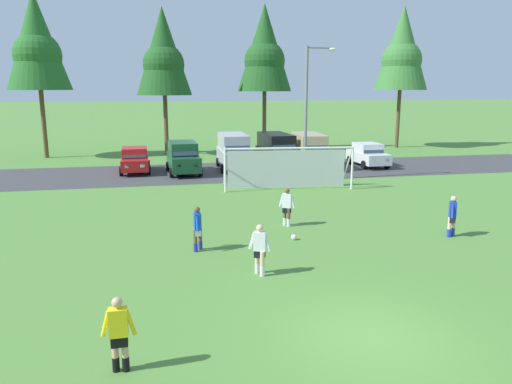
% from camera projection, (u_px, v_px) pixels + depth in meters
% --- Properties ---
extents(ground_plane, '(400.00, 400.00, 0.00)m').
position_uv_depth(ground_plane, '(250.00, 199.00, 25.83)').
color(ground_plane, '#518438').
extents(parking_lot_strip, '(52.00, 8.40, 0.01)m').
position_uv_depth(parking_lot_strip, '(227.00, 172.00, 34.14)').
color(parking_lot_strip, '#3D3D3F').
rests_on(parking_lot_strip, ground).
extents(soccer_ball, '(0.22, 0.22, 0.22)m').
position_uv_depth(soccer_ball, '(294.00, 237.00, 18.78)').
color(soccer_ball, white).
rests_on(soccer_ball, ground).
extents(soccer_goal, '(7.56, 2.62, 2.57)m').
position_uv_depth(soccer_goal, '(287.00, 166.00, 28.31)').
color(soccer_goal, white).
rests_on(soccer_goal, ground).
extents(referee, '(0.73, 0.25, 1.64)m').
position_uv_depth(referee, '(119.00, 335.00, 9.92)').
color(referee, tan).
rests_on(referee, ground).
extents(player_striker_near, '(0.34, 0.74, 1.64)m').
position_uv_depth(player_striker_near, '(198.00, 229.00, 17.40)').
color(player_striker_near, brown).
rests_on(player_striker_near, ground).
extents(player_midfield_center, '(0.47, 0.66, 1.64)m').
position_uv_depth(player_midfield_center, '(452.00, 216.00, 19.08)').
color(player_midfield_center, beige).
rests_on(player_midfield_center, ground).
extents(player_defender_far, '(0.68, 0.43, 1.64)m').
position_uv_depth(player_defender_far, '(260.00, 250.00, 15.14)').
color(player_defender_far, beige).
rests_on(player_defender_far, ground).
extents(player_winger_left, '(0.65, 0.50, 1.64)m').
position_uv_depth(player_winger_left, '(287.00, 207.00, 20.57)').
color(player_winger_left, brown).
rests_on(player_winger_left, ground).
extents(parked_car_slot_far_left, '(2.13, 4.25, 1.72)m').
position_uv_depth(parked_car_slot_far_left, '(135.00, 160.00, 33.73)').
color(parked_car_slot_far_left, red).
rests_on(parked_car_slot_far_left, ground).
extents(parked_car_slot_left, '(2.33, 4.70, 2.16)m').
position_uv_depth(parked_car_slot_left, '(183.00, 157.00, 33.27)').
color(parked_car_slot_left, '#194C2D').
rests_on(parked_car_slot_left, ground).
extents(parked_car_slot_center_left, '(2.24, 4.82, 2.52)m').
position_uv_depth(parked_car_slot_center_left, '(234.00, 151.00, 35.02)').
color(parked_car_slot_center_left, '#B2B2BC').
rests_on(parked_car_slot_center_left, ground).
extents(parked_car_slot_center, '(2.36, 4.88, 2.52)m').
position_uv_depth(parked_car_slot_center, '(276.00, 150.00, 35.46)').
color(parked_car_slot_center, black).
rests_on(parked_car_slot_center, ground).
extents(parked_car_slot_center_right, '(2.46, 4.93, 2.52)m').
position_uv_depth(parked_car_slot_center_right, '(309.00, 150.00, 35.22)').
color(parked_car_slot_center_right, tan).
rests_on(parked_car_slot_center_right, ground).
extents(parked_car_slot_right, '(2.07, 4.22, 1.72)m').
position_uv_depth(parked_car_slot_right, '(368.00, 155.00, 36.36)').
color(parked_car_slot_right, silver).
rests_on(parked_car_slot_right, ground).
extents(tree_left_edge, '(5.04, 5.04, 13.45)m').
position_uv_depth(tree_left_edge, '(37.00, 44.00, 39.06)').
color(tree_left_edge, brown).
rests_on(tree_left_edge, ground).
extents(tree_mid_left, '(4.65, 4.65, 12.41)m').
position_uv_depth(tree_mid_left, '(163.00, 54.00, 40.82)').
color(tree_mid_left, brown).
rests_on(tree_mid_left, ground).
extents(tree_center_back, '(4.92, 4.92, 13.13)m').
position_uv_depth(tree_center_back, '(265.00, 51.00, 43.80)').
color(tree_center_back, brown).
rests_on(tree_center_back, ground).
extents(tree_mid_right, '(5.03, 5.03, 13.40)m').
position_uv_depth(tree_mid_right, '(402.00, 51.00, 46.21)').
color(tree_mid_right, brown).
rests_on(tree_mid_right, ground).
extents(street_lamp, '(2.00, 0.32, 8.23)m').
position_uv_depth(street_lamp, '(308.00, 113.00, 29.90)').
color(street_lamp, slate).
rests_on(street_lamp, ground).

